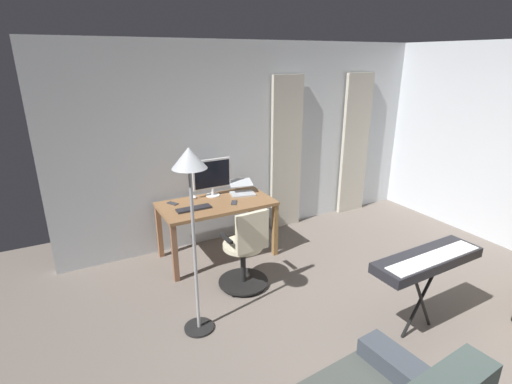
{
  "coord_description": "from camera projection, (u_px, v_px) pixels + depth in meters",
  "views": [
    {
      "loc": [
        2.51,
        1.61,
        2.44
      ],
      "look_at": [
        0.6,
        -1.94,
        1.02
      ],
      "focal_mm": 27.03,
      "sensor_mm": 36.0,
      "label": 1
    }
  ],
  "objects": [
    {
      "name": "floor_lamp",
      "position": [
        191.0,
        186.0,
        3.18
      ],
      "size": [
        0.29,
        0.29,
        1.76
      ],
      "color": "black",
      "rests_on": "ground"
    },
    {
      "name": "cell_phone_by_monitor",
      "position": [
        173.0,
        203.0,
        4.71
      ],
      "size": [
        0.13,
        0.16,
        0.01
      ],
      "primitive_type": "cube",
      "rotation": [
        0.0,
        0.0,
        0.49
      ],
      "color": "#333338",
      "rests_on": "desk"
    },
    {
      "name": "ground_plane",
      "position": [
        426.0,
        361.0,
        3.27
      ],
      "size": [
        7.95,
        7.95,
        0.0
      ],
      "primitive_type": "plane",
      "color": "#6B6159"
    },
    {
      "name": "computer_mouse",
      "position": [
        194.0,
        197.0,
        4.9
      ],
      "size": [
        0.06,
        0.1,
        0.04
      ],
      "primitive_type": "ellipsoid",
      "color": "silver",
      "rests_on": "desk"
    },
    {
      "name": "back_room_partition",
      "position": [
        256.0,
        141.0,
        5.37
      ],
      "size": [
        5.42,
        0.1,
        2.64
      ],
      "primitive_type": "cube",
      "color": "silver",
      "rests_on": "ground"
    },
    {
      "name": "piano_keyboard",
      "position": [
        428.0,
        261.0,
        3.38
      ],
      "size": [
        1.11,
        0.35,
        0.81
      ],
      "rotation": [
        0.0,
        0.0,
        0.02
      ],
      "color": "black",
      "rests_on": "ground"
    },
    {
      "name": "desk",
      "position": [
        217.0,
        209.0,
        4.79
      ],
      "size": [
        1.39,
        0.73,
        0.74
      ],
      "color": "olive",
      "rests_on": "ground"
    },
    {
      "name": "office_chair",
      "position": [
        246.0,
        252.0,
        4.17
      ],
      "size": [
        0.56,
        0.56,
        0.95
      ],
      "rotation": [
        0.0,
        0.0,
        3.2
      ],
      "color": "black",
      "rests_on": "ground"
    },
    {
      "name": "curtain_right_panel",
      "position": [
        286.0,
        154.0,
        5.54
      ],
      "size": [
        0.49,
        0.06,
        2.21
      ],
      "primitive_type": "cube",
      "color": "#B9B3A2",
      "rests_on": "ground"
    },
    {
      "name": "laptop",
      "position": [
        242.0,
        190.0,
        5.05
      ],
      "size": [
        0.37,
        0.38,
        0.15
      ],
      "rotation": [
        0.0,
        0.0,
        -0.21
      ],
      "color": "#B7BCC1",
      "rests_on": "desk"
    },
    {
      "name": "computer_monitor",
      "position": [
        212.0,
        175.0,
        4.9
      ],
      "size": [
        0.51,
        0.18,
        0.49
      ],
      "color": "white",
      "rests_on": "desk"
    },
    {
      "name": "cell_phone_face_up",
      "position": [
        234.0,
        203.0,
        4.74
      ],
      "size": [
        0.13,
        0.16,
        0.01
      ],
      "primitive_type": "cube",
      "rotation": [
        0.0,
        0.0,
        -0.53
      ],
      "color": "#333338",
      "rests_on": "desk"
    },
    {
      "name": "curtain_left_panel",
      "position": [
        355.0,
        145.0,
        6.12
      ],
      "size": [
        0.5,
        0.06,
        2.21
      ],
      "primitive_type": "cube",
      "color": "#B9B3A2",
      "rests_on": "ground"
    },
    {
      "name": "computer_keyboard",
      "position": [
        194.0,
        209.0,
        4.53
      ],
      "size": [
        0.41,
        0.12,
        0.02
      ],
      "primitive_type": "cube",
      "color": "#232328",
      "rests_on": "desk"
    }
  ]
}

